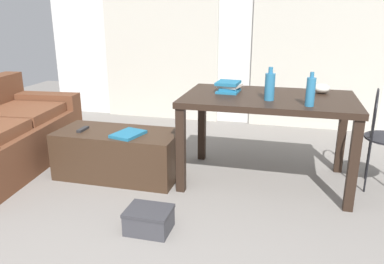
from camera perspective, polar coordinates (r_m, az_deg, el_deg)
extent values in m
plane|color=gray|center=(3.26, 0.18, -8.76)|extent=(8.84, 8.84, 0.00)
cube|color=silver|center=(5.13, 6.63, 14.70)|extent=(5.31, 0.10, 2.40)
cube|color=beige|center=(5.30, -4.82, 13.29)|extent=(1.59, 0.03, 2.12)
cube|color=beige|center=(5.01, 18.29, 12.26)|extent=(1.59, 0.03, 2.12)
cube|color=brown|center=(4.08, -26.67, -2.06)|extent=(1.05, 1.83, 0.41)
cube|color=brown|center=(4.63, -21.76, 4.42)|extent=(0.90, 0.29, 0.16)
cube|color=brown|center=(4.25, -24.04, 2.62)|extent=(0.70, 0.70, 0.10)
cube|color=#382619|center=(3.53, -10.91, -3.22)|extent=(1.09, 0.51, 0.42)
cube|color=black|center=(3.27, 11.36, 4.84)|extent=(1.42, 0.86, 0.05)
cube|color=black|center=(3.13, -1.67, -2.78)|extent=(0.07, 0.07, 0.72)
cube|color=black|center=(3.06, 22.91, -4.71)|extent=(0.07, 0.07, 0.72)
cube|color=black|center=(3.83, 1.50, 1.06)|extent=(0.07, 0.07, 0.72)
cube|color=black|center=(3.77, 21.43, -0.44)|extent=(0.07, 0.07, 0.72)
cylinder|color=black|center=(3.47, 24.69, -4.80)|extent=(0.02, 0.02, 0.44)
cylinder|color=black|center=(3.73, 24.79, -3.27)|extent=(0.02, 0.02, 0.44)
torus|color=black|center=(3.48, 25.64, 2.66)|extent=(0.09, 0.40, 0.40)
cylinder|color=black|center=(3.33, 25.41, 0.35)|extent=(0.02, 0.02, 0.20)
cylinder|color=black|center=(3.67, 25.46, 1.79)|extent=(0.02, 0.02, 0.20)
cylinder|color=teal|center=(2.97, 17.26, 5.72)|extent=(0.07, 0.07, 0.21)
cylinder|color=teal|center=(2.95, 17.49, 8.15)|extent=(0.03, 0.03, 0.04)
cylinder|color=teal|center=(3.10, 11.52, 6.61)|extent=(0.08, 0.08, 0.21)
cylinder|color=teal|center=(3.08, 11.67, 9.03)|extent=(0.04, 0.04, 0.05)
ellipsoid|color=beige|center=(3.51, 18.78, 6.17)|extent=(0.14, 0.14, 0.08)
cube|color=#1E668C|center=(3.39, 5.47, 6.10)|extent=(0.20, 0.24, 0.02)
cube|color=#1E668C|center=(3.40, 5.60, 6.51)|extent=(0.16, 0.20, 0.03)
cube|color=silver|center=(3.40, 5.68, 6.92)|extent=(0.21, 0.24, 0.02)
cube|color=#1E668C|center=(3.38, 5.42, 7.30)|extent=(0.21, 0.23, 0.03)
cube|color=#232326|center=(3.56, -15.98, 0.39)|extent=(0.04, 0.15, 0.02)
cube|color=#1E668C|center=(3.33, -9.50, -0.30)|extent=(0.27, 0.32, 0.03)
cube|color=#38383D|center=(2.70, -6.43, -13.12)|extent=(0.30, 0.24, 0.14)
cube|color=#313135|center=(2.66, -6.49, -11.61)|extent=(0.31, 0.24, 0.02)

